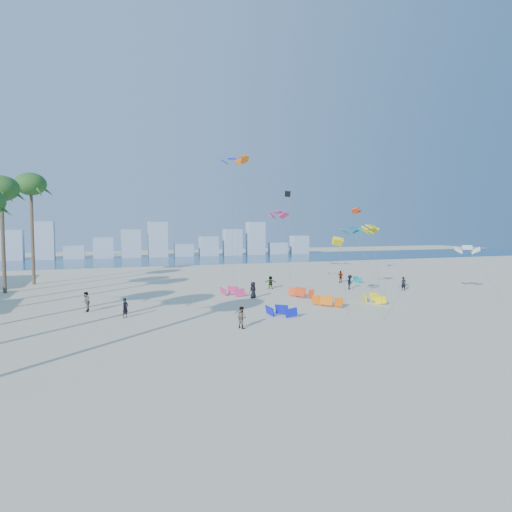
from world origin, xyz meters
name	(u,v)px	position (x,y,z in m)	size (l,w,h in m)	color
ground	(295,343)	(0.00, 0.00, 0.00)	(220.00, 220.00, 0.00)	beige
ocean	(157,260)	(0.00, 72.00, 0.01)	(220.00, 220.00, 0.00)	navy
kitesurfer_near	(125,308)	(-9.85, 11.80, 0.81)	(0.59, 0.39, 1.62)	black
kitesurfer_mid	(241,317)	(-1.99, 5.10, 0.81)	(0.78, 0.61, 1.61)	gray
kitesurfers_far	(279,286)	(6.95, 19.62, 0.83)	(35.09, 10.98, 1.76)	black
grounded_kites	(309,296)	(8.02, 14.27, 0.47)	(20.69, 19.49, 1.03)	#0C15D5
flying_kites	(308,199)	(12.04, 22.79, 10.76)	(23.11, 29.94, 17.05)	yellow
distant_skyline	(147,244)	(-1.19, 82.00, 3.09)	(85.00, 3.00, 8.40)	#9EADBF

